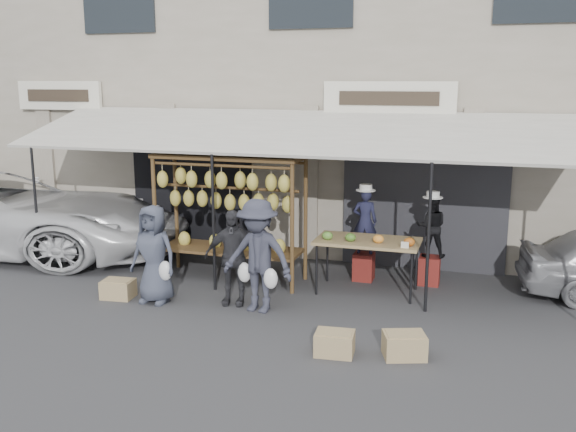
{
  "coord_description": "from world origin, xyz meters",
  "views": [
    {
      "loc": [
        3.27,
        -8.36,
        3.49
      ],
      "look_at": [
        0.22,
        1.4,
        1.3
      ],
      "focal_mm": 40.0,
      "sensor_mm": 36.0,
      "label": 1
    }
  ],
  "objects_px": {
    "customer_mid": "(232,257)",
    "crate_near_b": "(404,345)",
    "vendor_right": "(431,226)",
    "crate_near_a": "(335,343)",
    "produce_table": "(367,242)",
    "vendor_left": "(365,221)",
    "banana_rack": "(229,193)",
    "crate_far": "(118,289)",
    "customer_right": "(258,256)",
    "customer_left": "(154,254)"
  },
  "relations": [
    {
      "from": "crate_near_b",
      "to": "produce_table",
      "type": "bearing_deg",
      "value": 111.49
    },
    {
      "from": "crate_near_a",
      "to": "crate_near_b",
      "type": "distance_m",
      "value": 0.89
    },
    {
      "from": "customer_left",
      "to": "customer_right",
      "type": "bearing_deg",
      "value": 6.85
    },
    {
      "from": "crate_far",
      "to": "crate_near_b",
      "type": "bearing_deg",
      "value": -10.8
    },
    {
      "from": "vendor_left",
      "to": "vendor_right",
      "type": "xyz_separation_m",
      "value": [
        1.13,
        0.1,
        -0.04
      ]
    },
    {
      "from": "customer_mid",
      "to": "crate_far",
      "type": "height_order",
      "value": "customer_mid"
    },
    {
      "from": "vendor_left",
      "to": "customer_left",
      "type": "relative_size",
      "value": 0.73
    },
    {
      "from": "banana_rack",
      "to": "produce_table",
      "type": "height_order",
      "value": "banana_rack"
    },
    {
      "from": "produce_table",
      "to": "crate_far",
      "type": "relative_size",
      "value": 3.45
    },
    {
      "from": "banana_rack",
      "to": "vendor_right",
      "type": "height_order",
      "value": "banana_rack"
    },
    {
      "from": "customer_left",
      "to": "customer_right",
      "type": "distance_m",
      "value": 1.71
    },
    {
      "from": "vendor_right",
      "to": "crate_near_a",
      "type": "height_order",
      "value": "vendor_right"
    },
    {
      "from": "vendor_left",
      "to": "crate_near_b",
      "type": "height_order",
      "value": "vendor_left"
    },
    {
      "from": "vendor_right",
      "to": "customer_left",
      "type": "height_order",
      "value": "customer_left"
    },
    {
      "from": "crate_far",
      "to": "produce_table",
      "type": "bearing_deg",
      "value": 21.05
    },
    {
      "from": "crate_near_b",
      "to": "crate_far",
      "type": "relative_size",
      "value": 1.06
    },
    {
      "from": "vendor_right",
      "to": "crate_near_b",
      "type": "bearing_deg",
      "value": 83.13
    },
    {
      "from": "customer_left",
      "to": "customer_right",
      "type": "height_order",
      "value": "customer_right"
    },
    {
      "from": "customer_left",
      "to": "crate_near_b",
      "type": "bearing_deg",
      "value": -9.51
    },
    {
      "from": "vendor_right",
      "to": "crate_near_a",
      "type": "xyz_separation_m",
      "value": [
        -0.89,
        -3.32,
        -0.88
      ]
    },
    {
      "from": "produce_table",
      "to": "vendor_right",
      "type": "distance_m",
      "value": 1.24
    },
    {
      "from": "produce_table",
      "to": "crate_far",
      "type": "distance_m",
      "value": 4.14
    },
    {
      "from": "customer_right",
      "to": "crate_near_b",
      "type": "height_order",
      "value": "customer_right"
    },
    {
      "from": "crate_near_b",
      "to": "crate_far",
      "type": "height_order",
      "value": "crate_near_b"
    },
    {
      "from": "customer_mid",
      "to": "customer_right",
      "type": "height_order",
      "value": "customer_right"
    },
    {
      "from": "banana_rack",
      "to": "crate_far",
      "type": "bearing_deg",
      "value": -134.49
    },
    {
      "from": "vendor_right",
      "to": "customer_right",
      "type": "xyz_separation_m",
      "value": [
        -2.38,
        -2.11,
        -0.16
      ]
    },
    {
      "from": "crate_near_b",
      "to": "customer_left",
      "type": "bearing_deg",
      "value": 167.3
    },
    {
      "from": "banana_rack",
      "to": "vendor_right",
      "type": "distance_m",
      "value": 3.52
    },
    {
      "from": "crate_near_b",
      "to": "crate_far",
      "type": "bearing_deg",
      "value": 169.2
    },
    {
      "from": "customer_right",
      "to": "crate_near_b",
      "type": "distance_m",
      "value": 2.67
    },
    {
      "from": "banana_rack",
      "to": "customer_left",
      "type": "height_order",
      "value": "banana_rack"
    },
    {
      "from": "produce_table",
      "to": "banana_rack",
      "type": "bearing_deg",
      "value": -178.69
    },
    {
      "from": "vendor_left",
      "to": "customer_left",
      "type": "distance_m",
      "value": 3.65
    },
    {
      "from": "produce_table",
      "to": "vendor_right",
      "type": "height_order",
      "value": "vendor_right"
    },
    {
      "from": "customer_right",
      "to": "crate_far",
      "type": "distance_m",
      "value": 2.49
    },
    {
      "from": "customer_mid",
      "to": "vendor_left",
      "type": "bearing_deg",
      "value": 38.5
    },
    {
      "from": "customer_left",
      "to": "customer_mid",
      "type": "bearing_deg",
      "value": 16.48
    },
    {
      "from": "customer_mid",
      "to": "crate_near_b",
      "type": "distance_m",
      "value": 3.15
    },
    {
      "from": "produce_table",
      "to": "customer_right",
      "type": "xyz_separation_m",
      "value": [
        -1.42,
        -1.34,
        0.01
      ]
    },
    {
      "from": "vendor_left",
      "to": "customer_right",
      "type": "bearing_deg",
      "value": 52.34
    },
    {
      "from": "customer_right",
      "to": "vendor_left",
      "type": "bearing_deg",
      "value": 64.83
    },
    {
      "from": "banana_rack",
      "to": "crate_far",
      "type": "relative_size",
      "value": 5.27
    },
    {
      "from": "vendor_left",
      "to": "banana_rack",
      "type": "bearing_deg",
      "value": 12.12
    },
    {
      "from": "banana_rack",
      "to": "crate_near_a",
      "type": "bearing_deg",
      "value": -45.13
    },
    {
      "from": "produce_table",
      "to": "customer_left",
      "type": "xyz_separation_m",
      "value": [
        -3.13,
        -1.45,
        -0.08
      ]
    },
    {
      "from": "banana_rack",
      "to": "crate_near_b",
      "type": "bearing_deg",
      "value": -34.59
    },
    {
      "from": "customer_mid",
      "to": "customer_left",
      "type": "bearing_deg",
      "value": -174.79
    },
    {
      "from": "vendor_left",
      "to": "vendor_right",
      "type": "height_order",
      "value": "vendor_left"
    },
    {
      "from": "produce_table",
      "to": "customer_left",
      "type": "relative_size",
      "value": 1.08
    }
  ]
}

